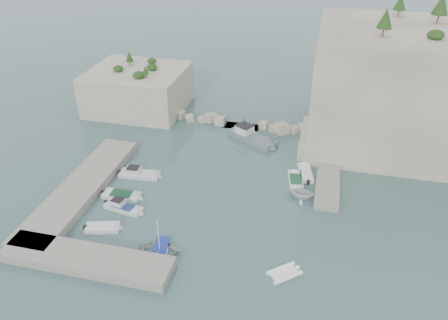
% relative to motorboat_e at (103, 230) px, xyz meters
% --- Properties ---
extents(ground, '(400.00, 400.00, 0.00)m').
position_rel_motorboat_e_xyz_m(ground, '(10.93, 7.25, 0.00)').
color(ground, '#426363').
rests_on(ground, ground).
extents(cliff_east, '(26.00, 22.00, 17.00)m').
position_rel_motorboat_e_xyz_m(cliff_east, '(33.93, 30.25, 8.50)').
color(cliff_east, beige).
rests_on(cliff_east, ground).
extents(cliff_terrace, '(8.00, 10.00, 2.50)m').
position_rel_motorboat_e_xyz_m(cliff_terrace, '(23.93, 25.25, 1.25)').
color(cliff_terrace, beige).
rests_on(cliff_terrace, ground).
extents(outcrop_west, '(16.00, 14.00, 7.00)m').
position_rel_motorboat_e_xyz_m(outcrop_west, '(-9.07, 32.25, 3.50)').
color(outcrop_west, beige).
rests_on(outcrop_west, ground).
extents(quay_west, '(5.00, 24.00, 1.10)m').
position_rel_motorboat_e_xyz_m(quay_west, '(-6.07, 6.25, 0.55)').
color(quay_west, '#9E9689').
rests_on(quay_west, ground).
extents(quay_south, '(18.00, 4.00, 1.10)m').
position_rel_motorboat_e_xyz_m(quay_south, '(0.93, -5.25, 0.55)').
color(quay_south, '#9E9689').
rests_on(quay_south, ground).
extents(ledge_east, '(3.00, 16.00, 0.80)m').
position_rel_motorboat_e_xyz_m(ledge_east, '(24.43, 17.25, 0.40)').
color(ledge_east, '#9E9689').
rests_on(ledge_east, ground).
extents(breakwater, '(28.00, 3.00, 1.40)m').
position_rel_motorboat_e_xyz_m(breakwater, '(9.93, 29.25, 0.70)').
color(breakwater, beige).
rests_on(breakwater, ground).
extents(motorboat_e, '(4.44, 2.78, 0.70)m').
position_rel_motorboat_e_xyz_m(motorboat_e, '(0.00, 0.00, 0.00)').
color(motorboat_e, silver).
rests_on(motorboat_e, ground).
extents(motorboat_b, '(6.08, 2.40, 1.40)m').
position_rel_motorboat_e_xyz_m(motorboat_b, '(-0.31, 11.32, 0.00)').
color(motorboat_b, silver).
rests_on(motorboat_b, ground).
extents(motorboat_c, '(5.24, 2.05, 0.70)m').
position_rel_motorboat_e_xyz_m(motorboat_c, '(-0.62, 6.31, 0.00)').
color(motorboat_c, silver).
rests_on(motorboat_c, ground).
extents(motorboat_d, '(5.48, 2.45, 1.40)m').
position_rel_motorboat_e_xyz_m(motorboat_d, '(0.72, 3.95, 0.00)').
color(motorboat_d, silver).
rests_on(motorboat_d, ground).
extents(rowboat, '(4.87, 3.83, 0.91)m').
position_rel_motorboat_e_xyz_m(rowboat, '(7.64, -2.04, 0.00)').
color(rowboat, silver).
rests_on(rowboat, ground).
extents(inflatable_dinghy, '(3.83, 3.64, 0.44)m').
position_rel_motorboat_e_xyz_m(inflatable_dinghy, '(20.81, -2.03, 0.00)').
color(inflatable_dinghy, white).
rests_on(inflatable_dinghy, ground).
extents(tender_east_a, '(3.88, 3.43, 1.90)m').
position_rel_motorboat_e_xyz_m(tender_east_a, '(21.35, 11.43, 0.00)').
color(tender_east_a, white).
rests_on(tender_east_a, ground).
extents(tender_east_b, '(2.61, 5.27, 0.70)m').
position_rel_motorboat_e_xyz_m(tender_east_b, '(20.30, 14.65, 0.00)').
color(tender_east_b, white).
rests_on(tender_east_b, ground).
extents(tender_east_c, '(2.72, 5.30, 0.70)m').
position_rel_motorboat_e_xyz_m(tender_east_c, '(21.40, 16.94, 0.00)').
color(tender_east_c, silver).
rests_on(tender_east_c, ground).
extents(tender_east_d, '(4.08, 2.09, 1.50)m').
position_rel_motorboat_e_xyz_m(tender_east_d, '(22.29, 21.08, 0.00)').
color(tender_east_d, white).
rests_on(tender_east_d, ground).
extents(work_boat, '(9.05, 6.85, 2.20)m').
position_rel_motorboat_e_xyz_m(work_boat, '(12.63, 24.80, 0.00)').
color(work_boat, slate).
rests_on(work_boat, ground).
extents(rowboat_mast, '(0.10, 0.10, 4.20)m').
position_rel_motorboat_e_xyz_m(rowboat_mast, '(7.64, -2.04, 2.56)').
color(rowboat_mast, white).
rests_on(rowboat_mast, rowboat).
extents(vegetation, '(53.48, 13.88, 13.40)m').
position_rel_motorboat_e_xyz_m(vegetation, '(28.76, 31.65, 17.93)').
color(vegetation, '#1E4219').
rests_on(vegetation, ground).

